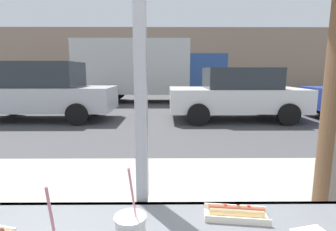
{
  "coord_description": "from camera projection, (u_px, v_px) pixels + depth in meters",
  "views": [
    {
      "loc": [
        0.11,
        -1.03,
        1.53
      ],
      "look_at": [
        0.14,
        2.69,
        0.9
      ],
      "focal_mm": 27.71,
      "sensor_mm": 36.0,
      "label": 1
    }
  ],
  "objects": [
    {
      "name": "parked_car_white",
      "position": [
        237.0,
        93.0,
        8.2
      ],
      "size": [
        4.15,
        2.08,
        1.64
      ],
      "color": "silver",
      "rests_on": "ground"
    },
    {
      "name": "parked_car_silver",
      "position": [
        41.0,
        91.0,
        8.14
      ],
      "size": [
        4.54,
        1.94,
        1.82
      ],
      "color": "#BCBCC1",
      "rests_on": "ground"
    },
    {
      "name": "box_truck",
      "position": [
        147.0,
        69.0,
        12.97
      ],
      "size": [
        7.25,
        2.44,
        3.02
      ],
      "color": "beige",
      "rests_on": "ground"
    },
    {
      "name": "ground_plane",
      "position": [
        163.0,
        115.0,
        9.16
      ],
      "size": [
        60.0,
        60.0,
        0.0
      ],
      "primitive_type": "plane",
      "color": "#424244"
    },
    {
      "name": "window_wall",
      "position": [
        139.0,
        3.0,
        1.05
      ],
      "size": [
        2.65,
        0.2,
        2.9
      ],
      "color": "#423D38",
      "rests_on": "ground"
    },
    {
      "name": "sidewalk_strip",
      "position": [
        156.0,
        207.0,
        2.84
      ],
      "size": [
        16.0,
        2.8,
        0.14
      ],
      "primitive_type": "cube",
      "color": "#9E998E",
      "rests_on": "ground"
    },
    {
      "name": "building_facade_far",
      "position": [
        165.0,
        60.0,
        20.3
      ],
      "size": [
        28.0,
        1.2,
        4.8
      ],
      "primitive_type": "cube",
      "color": "gray",
      "rests_on": "ground"
    },
    {
      "name": "hotdog_tray_far",
      "position": [
        236.0,
        212.0,
        1.03
      ],
      "size": [
        0.26,
        0.13,
        0.05
      ],
      "color": "beige",
      "rests_on": "window_counter"
    }
  ]
}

